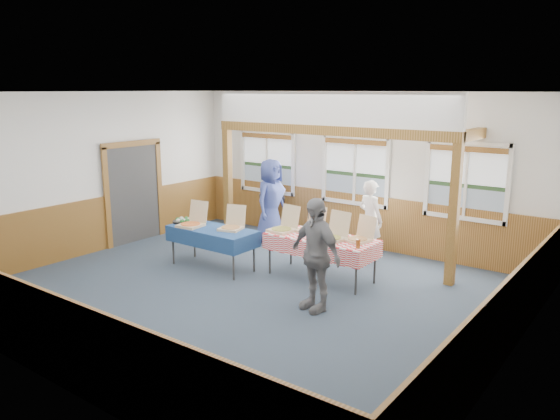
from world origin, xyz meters
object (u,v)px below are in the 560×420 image
Objects in this scene: woman_black at (272,201)px; woman_white at (370,220)px; table_right at (321,240)px; man_blue at (271,200)px; person_grey at (315,254)px; table_left at (212,232)px.

woman_white is at bearing 173.30° from woman_black.
man_blue is (-2.17, 1.39, 0.20)m from table_right.
person_grey is (0.65, -1.20, 0.15)m from table_right.
person_grey reaches higher than table_left.
woman_black is (-0.57, 2.55, 0.08)m from table_left.
man_blue is at bearing 153.94° from person_grey.
woman_white reaches higher than table_right.
woman_white is 0.86× the size of man_blue.
woman_white is 2.65m from woman_black.
man_blue is at bearing 110.42° from table_left.
person_grey is at bearing -136.17° from man_blue.
woman_white reaches higher than table_left.
person_grey reaches higher than woman_white.
table_right is 2.58m from man_blue.
woman_white is (0.14, 1.54, 0.07)m from table_right.
table_left is 0.88× the size of table_right.
table_right is at bearing 135.14° from person_grey.
man_blue is at bearing 20.89° from woman_white.
table_right is 1.14× the size of man_blue.
table_right is at bearing 102.02° from woman_white.
table_right is at bearing -126.33° from man_blue.
person_grey is (3.14, -3.05, 0.08)m from woman_black.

